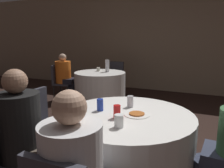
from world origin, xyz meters
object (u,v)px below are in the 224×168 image
Objects in this scene: bottle_far at (107,66)px; table_near at (126,148)px; chair_near_west at (42,118)px; soda_can_blue at (100,105)px; chair_near_southwest at (10,150)px; chair_far_west at (60,79)px; chair_far_north at (116,75)px; soda_can_red at (117,112)px; pizza_plate_near at (137,114)px; person_orange_shirt at (66,77)px; soda_can_silver at (130,101)px; person_black_shirt at (27,136)px; table_far at (100,88)px.

table_near is at bearing -60.83° from bottle_far.
chair_near_west is 0.83m from soda_can_blue.
chair_near_southwest is 3.34m from chair_far_west.
chair_far_north reaches higher than soda_can_red.
pizza_plate_near is (1.64, -3.31, 0.21)m from chair_far_north.
person_orange_shirt is 9.20× the size of soda_can_silver.
person_black_shirt is at bearing -143.20° from soda_can_red.
chair_near_southwest is 1.00× the size of chair_far_west.
table_far is 1.32× the size of chair_far_west.
soda_can_blue is (1.22, -2.37, 0.42)m from table_far.
soda_can_silver is 0.34m from soda_can_blue.
table_near is 10.76× the size of soda_can_blue.
chair_near_west is 2.59m from chair_far_west.
bottle_far is at bearing 113.75° from soda_can_blue.
chair_far_north is 3.70m from pizza_plate_near.
bottle_far is at bearing 148.08° from chair_near_southwest.
soda_can_silver is at bearing 102.26° from chair_near_west.
table_far is 2.92m from soda_can_red.
chair_near_west and chair_far_west have the same top height.
chair_near_southwest is 0.71× the size of person_black_shirt.
soda_can_silver is at bearing 45.10° from soda_can_blue.
person_orange_shirt is at bearing 167.67° from person_black_shirt.
chair_near_southwest reaches higher than table_far.
chair_near_west reaches higher than soda_can_red.
chair_far_north is 3.45m from soda_can_silver.
chair_near_west is 2.53m from person_orange_shirt.
chair_near_southwest is at bearing 19.28° from chair_far_west.
person_orange_shirt reaches higher than soda_can_blue.
pizza_plate_near is at bearing 114.09° from chair_far_north.
bottle_far is (-1.09, 2.48, 0.07)m from soda_can_blue.
soda_can_silver is 1.00× the size of soda_can_blue.
soda_can_red is (1.02, -0.13, 0.26)m from chair_near_west.
chair_far_north is at bearing 110.58° from soda_can_blue.
chair_near_west is 7.05× the size of soda_can_blue.
soda_can_red is (0.74, 0.57, 0.26)m from chair_near_southwest.
bottle_far reaches higher than chair_far_north.
pizza_plate_near is 0.22m from soda_can_red.
bottle_far is at bearing 120.73° from soda_can_silver.
bottle_far reaches higher than soda_can_red.
bottle_far reaches higher than soda_can_silver.
chair_far_west is 7.05× the size of soda_can_silver.
soda_can_red reaches higher than table_near.
person_orange_shirt is at bearing -151.19° from chair_near_west.
table_near is 3.28m from chair_far_west.
table_far is at bearing 124.41° from soda_can_silver.
chair_far_west reaches higher than table_far.
table_near is 0.95m from person_black_shirt.
chair_near_southwest is 3.29m from person_orange_shirt.
bottle_far reaches higher than chair_near_southwest.
person_black_shirt is at bearing -137.65° from table_near.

